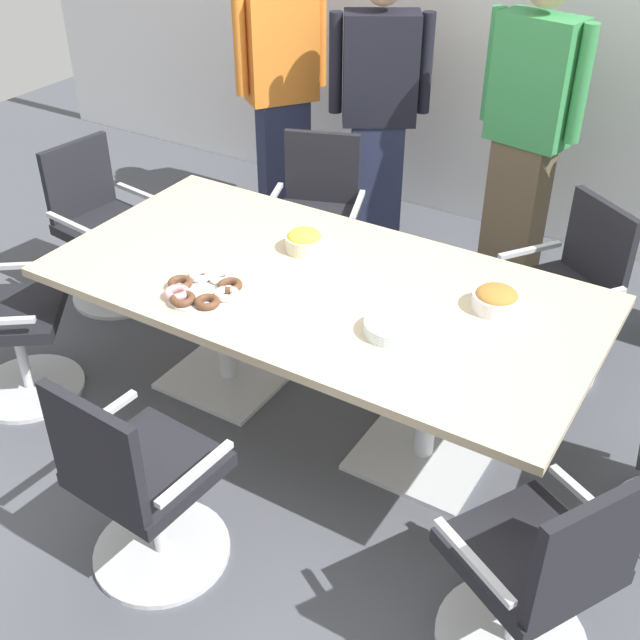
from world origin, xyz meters
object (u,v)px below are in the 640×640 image
Objects in this scene: office_chair_1 at (140,488)px; person_standing_2 at (528,127)px; office_chair_2 at (538,578)px; office_chair_5 at (317,225)px; donut_platter at (203,289)px; plate_stack at (392,327)px; office_chair_4 at (563,301)px; person_standing_1 at (379,110)px; person_standing_0 at (282,88)px; office_chair_6 at (104,233)px; snack_bowl_chips_yellow at (304,240)px; conference_table at (320,306)px; office_chair_0 at (2,324)px; snack_bowl_pretzels at (496,299)px.

person_standing_2 is (0.39, 2.83, 0.55)m from office_chair_1.
office_chair_5 is at bearing 76.87° from office_chair_2.
donut_platter is (-0.27, 0.76, 0.37)m from office_chair_1.
office_chair_5 is at bearing 132.24° from plate_stack.
office_chair_2 is 1.00× the size of office_chair_4.
person_standing_2 reaches higher than office_chair_1.
plate_stack is at bearing 112.46° from office_chair_5.
office_chair_2 is at bearing 97.16° from person_standing_1.
office_chair_4 is 1.00× the size of office_chair_5.
office_chair_2 is (1.37, 0.38, 0.00)m from office_chair_1.
person_standing_0 is (-1.22, 2.79, 0.51)m from office_chair_1.
office_chair_6 is 5.13× the size of snack_bowl_chips_yellow.
plate_stack is (0.44, -0.18, 0.15)m from conference_table.
office_chair_0 is 4.05× the size of plate_stack.
person_standing_1 is 9.70× the size of snack_bowl_chips_yellow.
plate_stack is (1.07, -1.88, -0.12)m from person_standing_1.
conference_table is 1.49m from office_chair_2.
office_chair_4 is at bearing 71.38° from plate_stack.
snack_bowl_chips_yellow is at bearing 73.29° from person_standing_0.
office_chair_2 is at bearing -29.65° from conference_table.
plate_stack is at bearing 11.00° from donut_platter.
person_standing_1 reaches higher than conference_table.
person_standing_2 is 5.53× the size of donut_platter.
snack_bowl_pretzels is at bearing 74.71° from office_chair_0.
office_chair_0 is 1.00× the size of office_chair_4.
person_standing_1 is 7.65× the size of plate_stack.
snack_bowl_chips_yellow reaches higher than conference_table.
office_chair_0 and office_chair_2 have the same top height.
donut_platter is (-1.10, -0.54, -0.03)m from snack_bowl_pretzels.
person_standing_0 is 1.86m from snack_bowl_chips_yellow.
snack_bowl_chips_yellow reaches higher than plate_stack.
donut_platter is at bearing -153.89° from snack_bowl_pretzels.
person_standing_2 reaches higher than office_chair_5.
office_chair_0 reaches higher than donut_platter.
person_standing_1 is 8.80× the size of snack_bowl_pretzels.
office_chair_0 is 1.12m from donut_platter.
person_standing_2 is 2.18m from donut_platter.
office_chair_0 is 2.75× the size of donut_platter.
office_chair_4 is 1.26m from plate_stack.
person_standing_0 is 1.62m from person_standing_2.
snack_bowl_pretzels is at bearing -0.53° from snack_bowl_chips_yellow.
office_chair_1 reaches higher than snack_bowl_pretzels.
snack_bowl_pretzels is at bearing 90.36° from person_standing_0.
office_chair_6 is at bearing 176.24° from snack_bowl_chips_yellow.
snack_bowl_pretzels is (2.05, -1.49, -0.12)m from person_standing_0.
person_standing_1 is at bearing 8.69° from office_chair_4.
office_chair_5 is (-1.92, 1.75, 0.00)m from office_chair_2.
snack_bowl_chips_yellow reaches higher than snack_bowl_pretzels.
person_standing_2 is (1.94, 1.43, 0.55)m from office_chair_6.
snack_bowl_chips_yellow is (1.18, 0.84, 0.39)m from office_chair_0.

